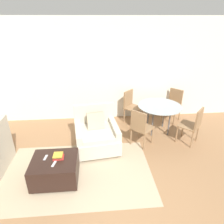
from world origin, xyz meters
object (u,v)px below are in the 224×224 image
dining_chair_far_left (131,104)px  dining_chair_far_right (174,103)px  armchair (96,134)px  tv_remote_primary (46,158)px  dining_chair_near_left (140,126)px  dining_table (159,109)px  book_stack (58,156)px  tv_remote_secondary (54,164)px  dining_chair_near_right (193,124)px  ottoman (55,169)px

dining_chair_far_left → dining_chair_far_right: same height
armchair → tv_remote_primary: armchair is taller
dining_chair_near_left → armchair: bearing=179.2°
armchair → dining_chair_far_left: size_ratio=1.15×
dining_table → tv_remote_primary: bearing=-149.6°
dining_table → dining_chair_far_left: (-0.61, 0.61, -0.12)m
dining_chair_near_left → dining_table: bearing=45.0°
book_stack → dining_chair_far_left: dining_chair_far_left is taller
tv_remote_secondary → dining_table: dining_table is taller
tv_remote_secondary → armchair: bearing=55.2°
dining_chair_near_right → dining_chair_far_right: bearing=90.0°
tv_remote_primary → dining_chair_far_right: size_ratio=0.16×
tv_remote_secondary → dining_chair_near_right: dining_chair_near_right is taller
armchair → tv_remote_secondary: 1.30m
dining_chair_near_left → dining_chair_near_right: same height
tv_remote_secondary → dining_chair_near_left: dining_chair_near_left is taller
dining_chair_near_left → dining_chair_far_right: 1.72m
armchair → dining_chair_near_right: size_ratio=1.15×
dining_chair_far_right → tv_remote_secondary: bearing=-142.4°
armchair → dining_chair_near_left: bearing=-0.8°
book_stack → tv_remote_secondary: size_ratio=1.29×
ottoman → tv_remote_primary: 0.27m
book_stack → dining_chair_near_left: 1.89m
book_stack → tv_remote_secondary: book_stack is taller
armchair → tv_remote_primary: (-0.92, -0.88, 0.11)m
book_stack → dining_table: size_ratio=0.18×
dining_table → dining_chair_near_left: bearing=-135.0°
book_stack → dining_table: 2.73m
book_stack → tv_remote_secondary: 0.18m
dining_table → dining_chair_far_right: bearing=45.0°
tv_remote_primary → tv_remote_secondary: size_ratio=0.95×
ottoman → book_stack: 0.25m
armchair → book_stack: 1.14m
tv_remote_secondary → dining_chair_far_right: dining_chair_far_right is taller
tv_remote_secondary → dining_chair_near_right: (2.94, 1.05, 0.07)m
armchair → dining_chair_near_left: size_ratio=1.15×
dining_table → book_stack: bearing=-147.0°
dining_chair_near_left → dining_chair_far_left: size_ratio=1.00×
dining_chair_far_right → dining_chair_near_right: bearing=-90.0°
ottoman → dining_table: (2.35, 1.55, 0.40)m
ottoman → armchair: bearing=51.5°
ottoman → book_stack: book_stack is taller
armchair → dining_chair_near_right: (2.20, -0.01, 0.17)m
dining_chair_near_left → dining_chair_near_right: 1.22m
dining_table → dining_chair_near_right: 0.87m
dining_chair_near_right → dining_chair_far_right: same height
ottoman → dining_chair_near_right: (2.96, 0.94, 0.28)m
ottoman → dining_table: dining_table is taller
book_stack → tv_remote_secondary: bearing=-105.0°
armchair → dining_chair_far_left: armchair is taller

